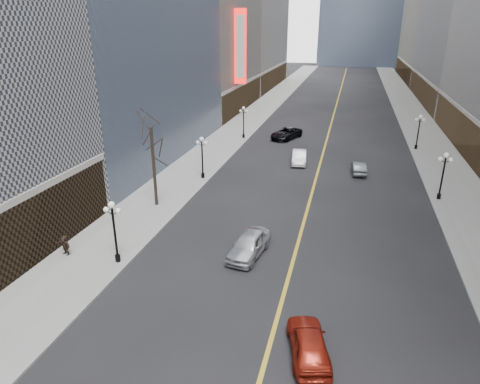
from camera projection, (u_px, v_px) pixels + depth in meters
The scene contains 16 objects.
sidewalk_east at pixel (429, 143), 59.86m from camera, with size 6.00×230.00×0.15m, color gray.
sidewalk_west at pixel (236, 131), 66.40m from camera, with size 6.00×230.00×0.15m, color gray.
lane_line at pixel (331, 123), 72.16m from camera, with size 0.25×200.00×0.02m, color gold.
streetlamp_east_2 at pixel (443, 171), 39.52m from camera, with size 1.26×0.44×4.52m.
streetlamp_east_3 at pixel (419, 128), 55.74m from camera, with size 1.26×0.44×4.52m.
streetlamp_west_1 at pixel (114, 226), 28.82m from camera, with size 1.26×0.44×4.52m.
streetlamp_west_2 at pixel (202, 153), 45.03m from camera, with size 1.26×0.44×4.52m.
streetlamp_west_3 at pixel (244, 119), 61.25m from camera, with size 1.26×0.44×4.52m.
theatre_marquee at pixel (240, 47), 71.48m from camera, with size 2.00×0.55×12.00m.
tree_west_far at pixel (152, 140), 37.00m from camera, with size 3.60×3.60×7.92m.
car_nb_near at pixel (249, 245), 30.64m from camera, with size 1.99×4.95×1.69m, color silver.
car_nb_mid at pixel (299, 157), 51.09m from camera, with size 1.61×4.62×1.52m, color silver.
car_nb_far at pixel (286, 133), 62.00m from camera, with size 2.64×5.73×1.59m, color black.
car_sb_mid at pixel (309, 343), 21.26m from camera, with size 1.84×4.56×1.55m, color maroon.
car_sb_far at pixel (359, 168), 47.62m from camera, with size 1.40×4.02×1.33m, color #4B4F52.
ped_west_far at pixel (65, 245), 30.47m from camera, with size 1.41×0.40×1.52m, color #2E2119.
Camera 1 is at (2.96, 6.98, 15.58)m, focal length 32.00 mm.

